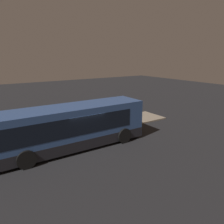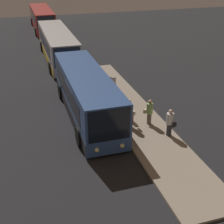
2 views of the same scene
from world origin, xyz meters
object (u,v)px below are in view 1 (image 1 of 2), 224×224
passenger_with_bags (84,117)px  passenger_boarding (97,113)px  sign_post (58,120)px  suitcase (82,127)px  passenger_waiting (89,120)px  bus_lead (70,128)px

passenger_with_bags → passenger_boarding: bearing=-106.1°
passenger_boarding → sign_post: sign_post is taller
suitcase → passenger_with_bags: bearing=56.8°
passenger_boarding → sign_post: size_ratio=0.74×
passenger_boarding → suitcase: 2.81m
passenger_waiting → passenger_boarding: bearing=43.3°
passenger_with_bags → sign_post: sign_post is taller
passenger_boarding → suitcase: bearing=-84.1°
passenger_boarding → sign_post: bearing=-92.5°
passenger_waiting → passenger_with_bags: (0.11, 1.28, -0.08)m
sign_post → suitcase: bearing=15.9°
bus_lead → sign_post: (-0.25, 1.72, 0.13)m
passenger_with_bags → suitcase: (-0.64, -0.97, -0.51)m
bus_lead → sign_post: 1.75m
bus_lead → suitcase: bearing=49.8°
passenger_waiting → suitcase: 0.85m
passenger_boarding → passenger_waiting: 2.55m
suitcase → bus_lead: bearing=-130.2°
bus_lead → passenger_waiting: bus_lead is taller
bus_lead → sign_post: bus_lead is taller
bus_lead → sign_post: bearing=98.2°
sign_post → passenger_waiting: bearing=6.9°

